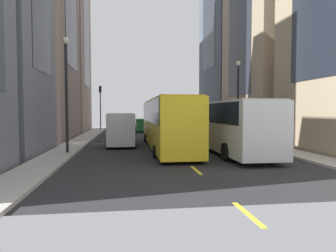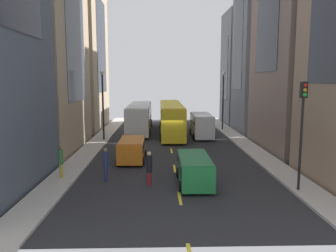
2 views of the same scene
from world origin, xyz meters
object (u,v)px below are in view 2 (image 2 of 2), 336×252
pedestrian_crossing_near (61,161)px  car_orange_0 (132,148)px  pedestrian_waiting_curb (106,163)px  delivery_van_white (202,124)px  streetcar_yellow (171,116)px  traffic_light_near_corner (302,116)px  pedestrian_walking_far (149,167)px  city_bus_white (140,115)px  car_green_1 (194,168)px

pedestrian_crossing_near → car_orange_0: bearing=-80.4°
pedestrian_waiting_curb → pedestrian_crossing_near: bearing=19.9°
delivery_van_white → pedestrian_waiting_curb: (-8.04, -16.00, -0.36)m
streetcar_yellow → traffic_light_near_corner: traffic_light_near_corner is taller
delivery_van_white → pedestrian_crossing_near: bearing=-125.2°
streetcar_yellow → pedestrian_walking_far: streetcar_yellow is taller
pedestrian_walking_far → car_orange_0: bearing=-24.1°
city_bus_white → pedestrian_crossing_near: bearing=-100.9°
pedestrian_walking_far → city_bus_white: bearing=-33.6°
city_bus_white → car_orange_0: city_bus_white is taller
delivery_van_white → car_green_1: delivery_van_white is taller
delivery_van_white → pedestrian_crossing_near: (-10.96, -15.52, -0.28)m
city_bus_white → pedestrian_walking_far: size_ratio=6.24×
pedestrian_crossing_near → pedestrian_waiting_curb: 2.96m
city_bus_white → traffic_light_near_corner: size_ratio=2.13×
car_green_1 → pedestrian_crossing_near: (-8.40, 1.07, 0.23)m
city_bus_white → traffic_light_near_corner: 25.13m
car_orange_0 → pedestrian_waiting_curb: bearing=-102.6°
streetcar_yellow → car_orange_0: streetcar_yellow is taller
city_bus_white → car_green_1: 21.59m
delivery_van_white → pedestrian_crossing_near: delivery_van_white is taller
city_bus_white → pedestrian_waiting_curb: size_ratio=6.04×
streetcar_yellow → delivery_van_white: size_ratio=2.51×
city_bus_white → car_orange_0: bearing=-89.1°
delivery_van_white → pedestrian_waiting_curb: size_ratio=2.74×
pedestrian_crossing_near → pedestrian_waiting_curb: pedestrian_crossing_near is taller
pedestrian_waiting_curb → pedestrian_walking_far: 2.84m
city_bus_white → pedestrian_crossing_near: (-3.87, -20.02, -0.78)m
city_bus_white → delivery_van_white: size_ratio=2.20×
delivery_van_white → pedestrian_walking_far: (-5.31, -16.76, -0.42)m
pedestrian_walking_far → traffic_light_near_corner: traffic_light_near_corner is taller
streetcar_yellow → delivery_van_white: (3.29, -2.37, -0.61)m
car_orange_0 → city_bus_white: bearing=90.9°
pedestrian_crossing_near → pedestrian_walking_far: bearing=-142.4°
pedestrian_waiting_curb → car_orange_0: bearing=-73.5°
city_bus_white → car_orange_0: 15.22m
city_bus_white → car_green_1: city_bus_white is taller
pedestrian_waiting_curb → traffic_light_near_corner: traffic_light_near_corner is taller
car_orange_0 → pedestrian_walking_far: bearing=-75.7°
traffic_light_near_corner → city_bus_white: bearing=114.2°
pedestrian_walking_far → traffic_light_near_corner: 9.23m
streetcar_yellow → car_orange_0: (-3.56, -13.06, -1.11)m
delivery_van_white → traffic_light_near_corner: size_ratio=0.97×
car_orange_0 → pedestrian_walking_far: pedestrian_walking_far is taller
city_bus_white → pedestrian_crossing_near: 20.41m
streetcar_yellow → car_green_1: size_ratio=3.09×
city_bus_white → car_orange_0: size_ratio=2.97×
city_bus_white → traffic_light_near_corner: bearing=-65.8°
streetcar_yellow → delivery_van_white: bearing=-35.8°
traffic_light_near_corner → pedestrian_walking_far: bearing=169.6°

